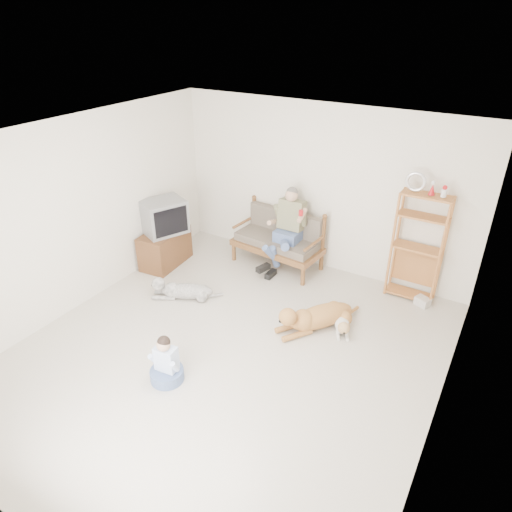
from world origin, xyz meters
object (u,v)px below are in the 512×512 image
Objects in this scene: loveseat at (279,238)px; tv_stand at (165,248)px; golden_retriever at (314,317)px; etagere at (418,246)px.

loveseat reaches higher than tv_stand.
tv_stand reaches higher than golden_retriever.
tv_stand is 2.98m from golden_retriever.
loveseat reaches higher than golden_retriever.
golden_retriever is (-0.92, -1.48, -0.68)m from etagere.
golden_retriever is at bearing -41.13° from loveseat.
etagere is 1.58× the size of golden_retriever.
etagere reaches higher than loveseat.
etagere is 2.07× the size of tv_stand.
tv_stand is at bearing -152.53° from golden_retriever.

